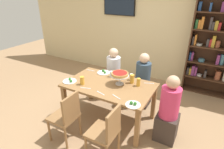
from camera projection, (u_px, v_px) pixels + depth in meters
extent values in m
plane|color=#9E7A56|center=(110.00, 118.00, 3.62)|extent=(12.00, 12.00, 0.00)
cube|color=beige|center=(152.00, 26.00, 4.77)|extent=(8.00, 0.12, 2.80)
cube|color=olive|center=(109.00, 85.00, 3.31)|extent=(1.56, 0.94, 0.04)
cube|color=olive|center=(65.00, 103.00, 3.47)|extent=(0.07, 0.07, 0.70)
cube|color=olive|center=(137.00, 129.00, 2.83)|extent=(0.07, 0.07, 0.70)
cube|color=olive|center=(90.00, 85.00, 4.11)|extent=(0.07, 0.07, 0.70)
cube|color=olive|center=(154.00, 102.00, 3.48)|extent=(0.07, 0.07, 0.70)
cube|color=#422819|center=(190.00, 45.00, 4.28)|extent=(0.03, 0.30, 2.20)
cube|color=#422819|center=(216.00, 47.00, 4.16)|extent=(1.10, 0.02, 2.20)
cube|color=#422819|center=(205.00, 92.00, 4.50)|extent=(1.04, 0.28, 0.02)
cube|color=#422819|center=(209.00, 78.00, 4.35)|extent=(1.04, 0.28, 0.02)
cube|color=#422819|center=(212.00, 64.00, 4.19)|extent=(1.04, 0.28, 0.02)
cube|color=#422819|center=(216.00, 48.00, 4.04)|extent=(1.04, 0.28, 0.02)
cube|color=#422819|center=(220.00, 31.00, 3.88)|extent=(1.04, 0.28, 0.02)
cube|color=#3D3838|center=(188.00, 70.00, 4.52)|extent=(0.05, 0.12, 0.17)
cube|color=#B7932D|center=(190.00, 71.00, 4.49)|extent=(0.04, 0.13, 0.17)
cube|color=#7A3370|center=(193.00, 70.00, 4.45)|extent=(0.07, 0.13, 0.24)
cube|color=#7A3370|center=(196.00, 71.00, 4.43)|extent=(0.04, 0.11, 0.22)
cylinder|color=silver|center=(199.00, 75.00, 4.43)|extent=(0.11, 0.11, 0.05)
cube|color=#3D3838|center=(205.00, 74.00, 4.35)|extent=(0.05, 0.13, 0.17)
cylinder|color=brown|center=(218.00, 75.00, 4.23)|extent=(0.12, 0.12, 0.21)
cube|color=navy|center=(190.00, 56.00, 4.36)|extent=(0.04, 0.13, 0.18)
cube|color=#7A3370|center=(193.00, 56.00, 4.34)|extent=(0.04, 0.13, 0.19)
cylinder|color=#3D7084|center=(201.00, 60.00, 4.28)|extent=(0.14, 0.14, 0.07)
cube|color=#7A3370|center=(218.00, 59.00, 4.10)|extent=(0.06, 0.13, 0.22)
cylinder|color=#3D7084|center=(222.00, 60.00, 4.06)|extent=(0.09, 0.09, 0.23)
cube|color=#3D3838|center=(193.00, 40.00, 4.20)|extent=(0.04, 0.13, 0.19)
cube|color=orange|center=(196.00, 40.00, 4.18)|extent=(0.04, 0.13, 0.23)
cylinder|color=beige|center=(199.00, 44.00, 4.18)|extent=(0.14, 0.14, 0.04)
cube|color=#3D3838|center=(208.00, 43.00, 4.08)|extent=(0.05, 0.13, 0.16)
cube|color=maroon|center=(210.00, 43.00, 4.06)|extent=(0.04, 0.13, 0.17)
cube|color=#B7932D|center=(214.00, 41.00, 4.01)|extent=(0.06, 0.13, 0.25)
cylinder|color=brown|center=(218.00, 44.00, 4.00)|extent=(0.10, 0.10, 0.15)
cube|color=#2D6B38|center=(197.00, 24.00, 4.05)|extent=(0.05, 0.13, 0.19)
cube|color=orange|center=(200.00, 24.00, 4.02)|extent=(0.05, 0.13, 0.19)
cube|color=orange|center=(203.00, 23.00, 3.99)|extent=(0.05, 0.13, 0.26)
cube|color=#3D3838|center=(211.00, 23.00, 3.91)|extent=(0.05, 0.13, 0.26)
cube|color=#3D3838|center=(213.00, 26.00, 3.91)|extent=(0.04, 0.13, 0.16)
cube|color=#B7932D|center=(216.00, 25.00, 3.88)|extent=(0.06, 0.13, 0.19)
cube|color=maroon|center=(220.00, 26.00, 3.86)|extent=(0.05, 0.12, 0.16)
cube|color=navy|center=(200.00, 6.00, 3.89)|extent=(0.06, 0.13, 0.18)
cube|color=navy|center=(211.00, 7.00, 3.81)|extent=(0.04, 0.13, 0.17)
cube|color=#7A3370|center=(223.00, 7.00, 3.70)|extent=(0.07, 0.10, 0.19)
cube|color=black|center=(119.00, 5.00, 4.89)|extent=(0.89, 0.05, 0.52)
cube|color=#192333|center=(119.00, 5.00, 4.87)|extent=(0.85, 0.01, 0.48)
cube|color=#382D28|center=(166.00, 127.00, 3.05)|extent=(0.34, 0.34, 0.45)
cylinder|color=#D63866|center=(170.00, 103.00, 2.85)|extent=(0.30, 0.30, 0.50)
sphere|color=tan|center=(173.00, 82.00, 2.70)|extent=(0.20, 0.20, 0.20)
cube|color=#382D28|center=(142.00, 95.00, 3.98)|extent=(0.34, 0.34, 0.45)
cylinder|color=#33475B|center=(143.00, 74.00, 3.77)|extent=(0.30, 0.30, 0.50)
sphere|color=beige|center=(144.00, 58.00, 3.63)|extent=(0.20, 0.20, 0.20)
cube|color=#382D28|center=(113.00, 87.00, 4.28)|extent=(0.34, 0.34, 0.45)
cylinder|color=silver|center=(114.00, 68.00, 4.08)|extent=(0.30, 0.30, 0.50)
sphere|color=beige|center=(114.00, 53.00, 3.93)|extent=(0.20, 0.20, 0.20)
cube|color=olive|center=(64.00, 117.00, 2.96)|extent=(0.40, 0.40, 0.04)
cube|color=olive|center=(71.00, 108.00, 2.79)|extent=(0.04, 0.36, 0.42)
cylinder|color=olive|center=(49.00, 131.00, 3.00)|extent=(0.04, 0.04, 0.41)
cylinder|color=olive|center=(64.00, 119.00, 3.28)|extent=(0.04, 0.04, 0.41)
cylinder|color=olive|center=(66.00, 138.00, 2.84)|extent=(0.04, 0.04, 0.41)
cylinder|color=olive|center=(80.00, 125.00, 3.12)|extent=(0.04, 0.04, 0.41)
cube|color=olive|center=(102.00, 132.00, 2.65)|extent=(0.40, 0.40, 0.04)
cube|color=olive|center=(114.00, 123.00, 2.47)|extent=(0.04, 0.36, 0.42)
cylinder|color=olive|center=(86.00, 148.00, 2.68)|extent=(0.04, 0.04, 0.41)
cylinder|color=olive|center=(99.00, 133.00, 2.96)|extent=(0.04, 0.04, 0.41)
cylinder|color=olive|center=(119.00, 141.00, 2.80)|extent=(0.04, 0.04, 0.41)
cylinder|color=silver|center=(120.00, 84.00, 3.31)|extent=(0.15, 0.15, 0.01)
cylinder|color=silver|center=(120.00, 80.00, 3.28)|extent=(0.03, 0.03, 0.15)
cylinder|color=silver|center=(120.00, 75.00, 3.25)|extent=(0.33, 0.33, 0.01)
cylinder|color=tan|center=(120.00, 74.00, 3.23)|extent=(0.30, 0.30, 0.05)
cylinder|color=maroon|center=(120.00, 73.00, 3.22)|extent=(0.26, 0.26, 0.00)
cylinder|color=white|center=(133.00, 105.00, 2.71)|extent=(0.22, 0.22, 0.01)
sphere|color=#2D7028|center=(131.00, 103.00, 2.70)|extent=(0.05, 0.05, 0.05)
sphere|color=#2D7028|center=(135.00, 104.00, 2.68)|extent=(0.05, 0.05, 0.05)
cylinder|color=white|center=(70.00, 81.00, 3.40)|extent=(0.25, 0.25, 0.01)
sphere|color=#2D7028|center=(71.00, 81.00, 3.34)|extent=(0.05, 0.05, 0.05)
sphere|color=#2D7028|center=(70.00, 79.00, 3.42)|extent=(0.05, 0.05, 0.05)
cylinder|color=white|center=(104.00, 73.00, 3.74)|extent=(0.26, 0.26, 0.01)
sphere|color=#2D7028|center=(105.00, 72.00, 3.68)|extent=(0.05, 0.05, 0.05)
sphere|color=#2D7028|center=(103.00, 71.00, 3.75)|extent=(0.05, 0.05, 0.05)
cylinder|color=gold|center=(82.00, 81.00, 3.27)|extent=(0.08, 0.08, 0.15)
cylinder|color=gold|center=(138.00, 82.00, 3.22)|extent=(0.07, 0.07, 0.14)
cylinder|color=gold|center=(132.00, 79.00, 3.32)|extent=(0.07, 0.07, 0.16)
cylinder|color=white|center=(131.00, 77.00, 3.44)|extent=(0.07, 0.07, 0.12)
cylinder|color=white|center=(111.00, 74.00, 3.57)|extent=(0.07, 0.07, 0.11)
cube|color=silver|center=(149.00, 83.00, 3.33)|extent=(0.17, 0.08, 0.00)
cube|color=silver|center=(86.00, 88.00, 3.17)|extent=(0.17, 0.08, 0.00)
cube|color=silver|center=(91.00, 70.00, 3.86)|extent=(0.18, 0.03, 0.00)
cube|color=silver|center=(116.00, 97.00, 2.92)|extent=(0.17, 0.08, 0.00)
cube|color=silver|center=(101.00, 93.00, 3.02)|extent=(0.18, 0.07, 0.00)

